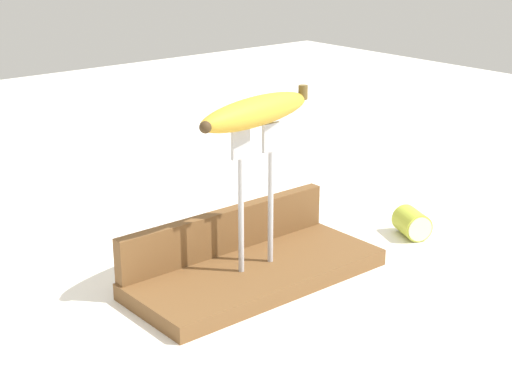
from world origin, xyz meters
The scene contains 6 objects.
ground_plane centered at (0.00, 0.00, 0.00)m, with size 3.00×3.00×0.00m, color white.
wooden_board centered at (0.00, 0.00, 0.01)m, with size 0.33×0.14×0.02m, color brown.
board_backstop centered at (0.00, 0.06, 0.05)m, with size 0.33×0.02×0.06m, color brown.
fork_stand_center centered at (0.00, 0.00, 0.13)m, with size 0.07×0.01×0.18m.
banana_raised_center centered at (0.00, 0.00, 0.22)m, with size 0.20×0.08×0.04m.
banana_chunk_near centered at (0.27, -0.03, 0.02)m, with size 0.06×0.06×0.04m.
Camera 1 is at (-0.59, -0.71, 0.44)m, focal length 55.49 mm.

